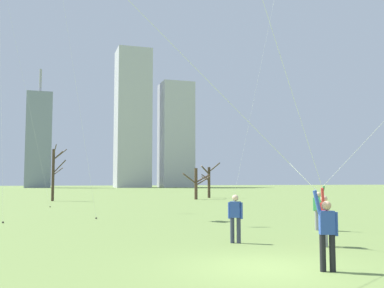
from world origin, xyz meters
TOP-DOWN VIEW (x-y plane):
  - ground_plane at (0.00, 0.00)m, footprint 400.00×400.00m
  - kite_flyer_foreground_right_green at (-1.47, -0.21)m, footprint 10.96×2.98m
  - kite_flyer_midfield_right_pink at (2.26, 1.95)m, footprint 5.41×3.16m
  - bystander_far_off_by_trees at (0.97, 4.23)m, footprint 0.42×0.37m
  - bare_tree_leftmost at (-4.53, 39.12)m, footprint 1.54×2.26m
  - bare_tree_right_of_center at (10.96, 38.52)m, footprint 3.45×0.82m
  - bare_tree_far_right_edge at (13.91, 42.54)m, footprint 2.36×1.79m
  - skyline_squat_block at (20.56, 133.10)m, footprint 10.93×9.58m
  - skyline_mid_tower_right at (-8.19, 137.02)m, footprint 7.69×6.09m
  - skyline_tall_tower at (35.18, 133.38)m, footprint 10.39×10.18m

SIDE VIEW (x-z plane):
  - ground_plane at x=0.00m, z-range 0.00..0.00m
  - bystander_far_off_by_trees at x=0.97m, z-range 0.09..1.71m
  - bare_tree_right_of_center at x=10.96m, z-range 0.12..3.66m
  - bare_tree_far_right_edge at x=13.91m, z-range 0.02..4.37m
  - bare_tree_leftmost at x=-4.53m, z-range 0.05..5.88m
  - kite_flyer_midfield_right_pink at x=2.26m, z-range -2.04..8.18m
  - kite_flyer_foreground_right_green at x=-1.47m, z-range -2.61..10.16m
  - skyline_mid_tower_right at x=-8.19m, z-range -3.71..33.61m
  - skyline_tall_tower at x=35.18m, z-range 0.00..34.81m
  - skyline_squat_block at x=20.56m, z-range 0.00..44.85m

